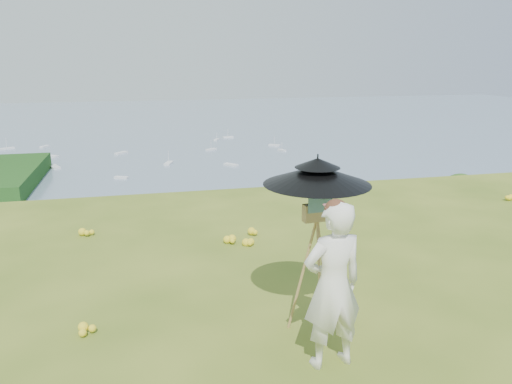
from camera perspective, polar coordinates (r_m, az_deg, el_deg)
name	(u,v)px	position (r m, az deg, el deg)	size (l,w,h in m)	color
ground	(505,333)	(6.46, 26.60, -14.20)	(14.00, 14.00, 0.00)	#4F681D
shoreline_tier	(173,293)	(88.38, -9.46, -11.33)	(170.00, 28.00, 8.00)	#6F6659
bay_water	(149,137)	(247.04, -12.16, 6.11)	(700.00, 700.00, 0.00)	slate
slope_trees	(196,277)	(43.33, -6.92, -9.58)	(110.00, 50.00, 6.00)	#2B5319
harbor_town	(171,258)	(85.71, -9.64, -7.44)	(110.00, 22.00, 5.00)	silver
moored_boats	(116,174)	(169.46, -15.74, 2.00)	(140.00, 140.00, 0.70)	silver
wildflowers	(491,317)	(6.60, 25.27, -12.81)	(10.00, 10.50, 0.12)	yellow
painter	(333,286)	(4.96, 8.77, -10.53)	(0.62, 0.41, 1.71)	white
field_easel	(316,264)	(5.51, 6.82, -8.21)	(0.62, 0.62, 1.64)	#A98747
sun_umbrella	(317,186)	(5.25, 6.97, 0.67)	(1.13, 1.13, 0.68)	black
painter_cap	(336,206)	(4.67, 9.17, -1.54)	(0.21, 0.26, 0.10)	#E17C82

